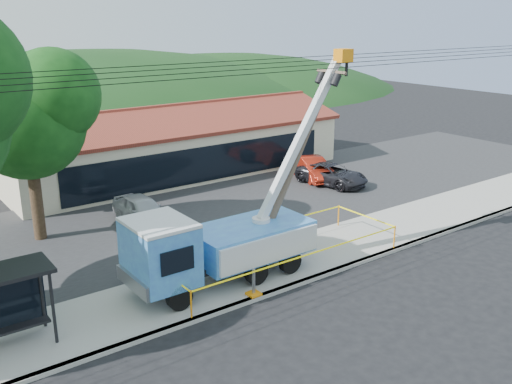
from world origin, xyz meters
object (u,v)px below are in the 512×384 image
Objects in this scene: car_red at (312,180)px; car_dark at (331,186)px; bus_shelter at (6,289)px; leaning_pole at (299,151)px; utility_truck at (217,243)px; car_silver at (143,224)px.

car_dark is at bearing -67.48° from car_red.
bus_shelter is at bearing -171.30° from car_dark.
leaning_pole is at bearing -151.41° from car_dark.
utility_truck is 1.18× the size of leaning_pole.
leaning_pole is 13.39m from car_red.
bus_shelter is at bearing 178.76° from utility_truck.
car_red is 0.91× the size of car_dark.
leaning_pole is at bearing -68.54° from car_silver.
bus_shelter is (-11.89, 0.07, -2.76)m from leaning_pole.
car_dark is (20.86, 7.13, -2.06)m from bus_shelter.
car_red is (20.73, 8.76, -2.06)m from bus_shelter.
car_silver is (0.61, 8.01, -1.78)m from utility_truck.
leaning_pole reaches higher than car_red.
car_silver reaches higher than car_dark.
car_silver is 12.44m from car_red.
car_red is at bearing 1.40° from car_silver.
utility_truck reaches higher than leaning_pole.
car_dark is (13.15, 7.29, -1.78)m from utility_truck.
car_red is (8.84, 8.83, -4.82)m from leaning_pole.
car_silver is 0.96× the size of car_red.
bus_shelter is 0.64× the size of car_red.
bus_shelter reaches higher than car_silver.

